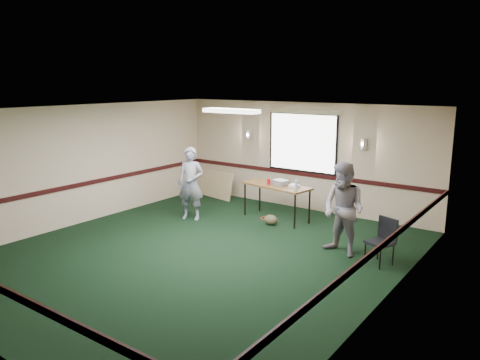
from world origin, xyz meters
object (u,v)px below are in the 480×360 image
Objects in this scene: projector at (281,182)px; person_left at (191,184)px; folding_table at (276,187)px; conference_chair at (383,237)px; person_right at (344,209)px.

projector is 2.10m from person_left.
projector is (0.07, 0.07, 0.12)m from folding_table.
conference_chair is at bearing -20.65° from person_left.
projector is 0.40× the size of conference_chair.
projector is 3.22m from conference_chair.
person_right reaches higher than conference_chair.
folding_table is 1.00× the size of person_right.
conference_chair is 0.86m from person_right.
person_right is (2.14, -1.30, -0.01)m from projector.
projector is at bearing 177.02° from conference_chair.
person_right is at bearing -15.05° from projector.
person_left reaches higher than projector.
folding_table is at bearing 15.47° from person_left.
folding_table is at bearing -118.28° from projector.
person_right reaches higher than projector.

